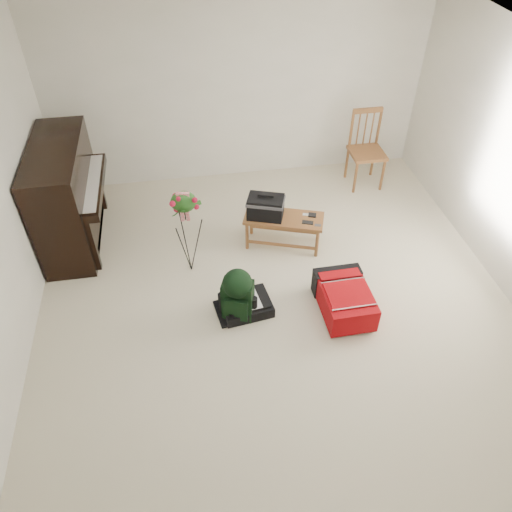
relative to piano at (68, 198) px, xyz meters
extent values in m
cube|color=beige|center=(2.19, -1.60, -0.60)|extent=(5.00, 5.50, 0.01)
cube|color=white|center=(2.19, -1.60, 1.90)|extent=(5.00, 5.50, 0.01)
cube|color=white|center=(2.19, 1.15, 0.65)|extent=(5.00, 0.04, 2.50)
cube|color=black|center=(-0.01, 0.00, 0.03)|extent=(0.55, 1.50, 1.25)
cube|color=black|center=(0.29, 0.00, 0.13)|extent=(0.28, 1.30, 0.10)
cube|color=white|center=(0.29, 0.00, 0.18)|extent=(0.22, 1.20, 0.02)
cube|color=black|center=(0.04, 0.00, -0.55)|extent=(0.45, 1.30, 0.10)
cube|color=#985831|center=(2.46, -0.55, -0.20)|extent=(0.99, 0.65, 0.04)
cylinder|color=#985831|center=(2.05, -0.69, -0.41)|extent=(0.04, 0.04, 0.38)
cylinder|color=#985831|center=(2.05, -0.40, -0.41)|extent=(0.04, 0.04, 0.38)
cylinder|color=#985831|center=(2.88, -0.69, -0.41)|extent=(0.04, 0.04, 0.38)
cylinder|color=#985831|center=(2.88, -0.40, -0.41)|extent=(0.04, 0.04, 0.38)
cube|color=#985831|center=(3.86, 0.58, -0.11)|extent=(0.45, 0.45, 0.04)
cylinder|color=#985831|center=(3.67, 0.39, -0.37)|extent=(0.04, 0.04, 0.46)
cylinder|color=#985831|center=(3.67, 0.78, -0.37)|extent=(0.04, 0.04, 0.46)
cylinder|color=#985831|center=(4.05, 0.39, -0.37)|extent=(0.04, 0.04, 0.46)
cylinder|color=#985831|center=(4.05, 0.78, -0.37)|extent=(0.04, 0.04, 0.46)
cube|color=#985831|center=(3.86, 0.78, 0.41)|extent=(0.41, 0.04, 0.06)
cylinder|color=#985831|center=(3.67, 0.78, 0.15)|extent=(0.04, 0.04, 0.56)
cylinder|color=#985831|center=(4.05, 0.78, 0.15)|extent=(0.04, 0.04, 0.56)
cube|color=#AC0712|center=(2.87, -1.71, -0.44)|extent=(0.50, 0.73, 0.28)
cube|color=black|center=(2.87, -1.43, -0.44)|extent=(0.51, 0.17, 0.30)
cube|color=#AC0712|center=(2.87, -1.76, -0.29)|extent=(0.44, 0.42, 0.02)
cube|color=silver|center=(2.87, -1.97, -0.28)|extent=(0.46, 0.02, 0.01)
cube|color=black|center=(1.86, -1.53, -0.54)|extent=(0.56, 0.47, 0.12)
cube|color=black|center=(1.86, -1.53, -0.46)|extent=(0.49, 0.41, 0.03)
cube|color=white|center=(1.88, -1.55, -0.44)|extent=(0.26, 0.33, 0.01)
cube|color=black|center=(1.80, -1.47, -0.41)|extent=(0.18, 0.12, 0.05)
cube|color=black|center=(1.76, -1.60, -0.37)|extent=(0.36, 0.28, 0.47)
cube|color=black|center=(1.76, -1.71, -0.39)|extent=(0.25, 0.14, 0.27)
sphere|color=black|center=(1.76, -1.60, -0.13)|extent=(0.30, 0.30, 0.30)
cube|color=black|center=(1.69, -1.49, -0.37)|extent=(0.05, 0.04, 0.42)
cube|color=black|center=(1.84, -1.49, -0.37)|extent=(0.05, 0.04, 0.42)
cylinder|color=black|center=(1.33, -0.81, 0.27)|extent=(0.01, 0.01, 0.29)
ellipsoid|color=#245A1C|center=(1.33, -0.81, 0.35)|extent=(0.27, 0.19, 0.25)
cube|color=red|center=(1.33, -0.82, 0.44)|extent=(0.14, 0.06, 0.08)
camera|label=1|loc=(1.36, -5.08, 3.35)|focal=35.00mm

